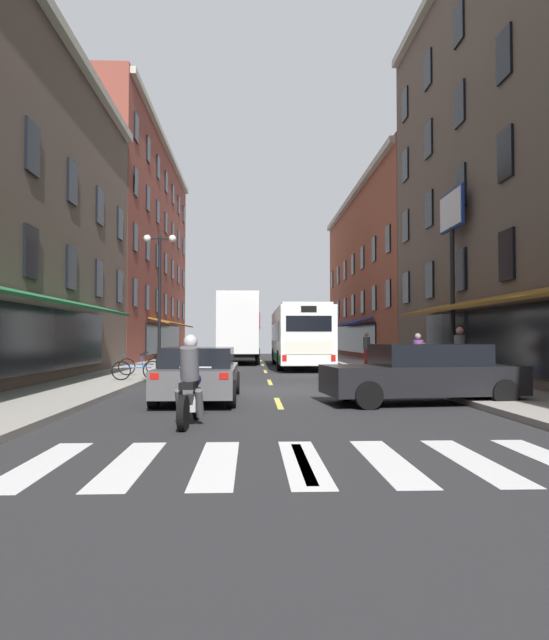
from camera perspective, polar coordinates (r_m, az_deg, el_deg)
ground_plane at (r=17.33m, az=-0.15°, el=-7.28°), size 34.80×80.00×0.10m
lane_centre_dashes at (r=17.08m, az=-0.12°, el=-7.18°), size 0.14×73.90×0.01m
crosswalk_near at (r=7.44m, az=2.90°, el=-14.16°), size 7.10×2.80×0.01m
sidewalk_left at (r=18.08m, az=-19.31°, el=-6.57°), size 3.00×80.00×0.14m
sidewalk_right at (r=18.51m, az=18.54°, el=-6.47°), size 3.00×80.00×0.14m
billboard_sign at (r=22.86m, az=17.57°, el=7.88°), size 0.40×2.37×7.12m
transit_bus at (r=30.71m, az=2.47°, el=-1.63°), size 2.67×11.22×3.25m
box_truck at (r=34.97m, az=-3.51°, el=-0.87°), size 2.57×7.93×4.25m
sedan_near at (r=45.25m, az=-3.08°, el=-2.96°), size 2.00×4.52×1.36m
sedan_mid at (r=14.47m, az=-7.65°, el=-5.39°), size 1.98×4.58×1.35m
sedan_far at (r=14.18m, az=14.86°, el=-5.26°), size 4.87×2.44×1.44m
motorcycle_rider at (r=10.49m, az=-8.53°, el=-6.66°), size 0.62×2.07×1.66m
bicycle_near at (r=20.08m, az=-13.78°, el=-4.90°), size 1.70×0.48×0.91m
bicycle_mid at (r=22.74m, az=-13.43°, el=-4.54°), size 1.70×0.48×0.91m
pedestrian_near at (r=20.15m, az=14.39°, el=-3.48°), size 0.50×0.49×1.62m
pedestrian_mid at (r=29.41m, az=9.34°, el=-2.87°), size 0.36×0.36×1.76m
pedestrian_far at (r=18.67m, az=18.31°, el=-3.34°), size 0.36×0.36×1.80m
street_lamp_twin at (r=25.04m, az=-11.59°, el=2.40°), size 1.42×0.32×5.98m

